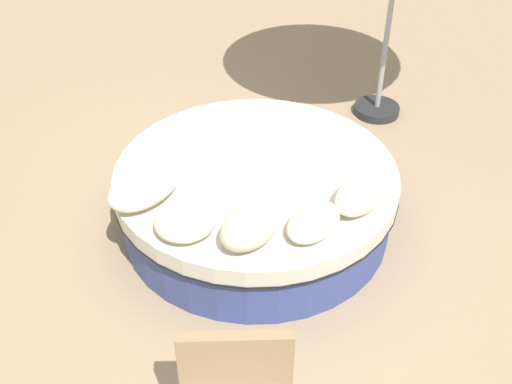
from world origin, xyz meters
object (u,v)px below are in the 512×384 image
throw_pillow_1 (185,221)px  throw_pillow_4 (362,192)px  throw_pillow_0 (144,186)px  throw_pillow_2 (250,226)px  round_bed (256,197)px  throw_pillow_3 (314,222)px

throw_pillow_1 → throw_pillow_4: bearing=139.4°
throw_pillow_0 → throw_pillow_4: same height
throw_pillow_0 → throw_pillow_2: size_ratio=1.21×
throw_pillow_0 → round_bed: bearing=150.8°
throw_pillow_4 → throw_pillow_0: bearing=-55.6°
throw_pillow_0 → throw_pillow_3: bearing=110.6°
throw_pillow_1 → throw_pillow_3: throw_pillow_1 is taller
throw_pillow_0 → throw_pillow_2: bearing=97.4°
throw_pillow_0 → throw_pillow_1: 0.44m
throw_pillow_2 → throw_pillow_0: bearing=-82.6°
throw_pillow_2 → throw_pillow_4: bearing=151.8°
round_bed → throw_pillow_3: 0.81m
round_bed → throw_pillow_0: size_ratio=3.69×
throw_pillow_4 → throw_pillow_3: bearing=-15.4°
round_bed → throw_pillow_2: throw_pillow_2 is taller
throw_pillow_1 → throw_pillow_2: 0.42m
round_bed → throw_pillow_0: throw_pillow_0 is taller
throw_pillow_0 → throw_pillow_2: 0.82m
throw_pillow_2 → throw_pillow_4: throw_pillow_2 is taller
throw_pillow_2 → throw_pillow_3: size_ratio=1.05×
throw_pillow_2 → throw_pillow_3: (-0.30, 0.27, -0.03)m
throw_pillow_2 → throw_pillow_3: bearing=138.3°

